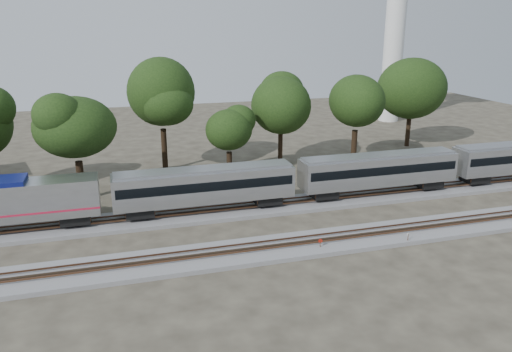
# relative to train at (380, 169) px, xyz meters

# --- Properties ---
(ground) EXTENTS (160.00, 160.00, 0.00)m
(ground) POSITION_rel_train_xyz_m (-14.79, -6.00, -3.36)
(ground) COLOR #383328
(ground) RESTS_ON ground
(track_far) EXTENTS (160.00, 5.00, 0.73)m
(track_far) POSITION_rel_train_xyz_m (-14.79, -0.00, -3.15)
(track_far) COLOR slate
(track_far) RESTS_ON ground
(track_near) EXTENTS (160.00, 5.00, 0.73)m
(track_near) POSITION_rel_train_xyz_m (-14.79, -10.00, -3.15)
(track_near) COLOR slate
(track_near) RESTS_ON ground
(train) EXTENTS (95.75, 3.31, 4.88)m
(train) POSITION_rel_train_xyz_m (0.00, 0.00, 0.00)
(train) COLOR #B8BAC0
(train) RESTS_ON ground
(switch_stand_red) EXTENTS (0.36, 0.08, 1.14)m
(switch_stand_red) POSITION_rel_train_xyz_m (-12.01, -11.21, -2.63)
(switch_stand_red) COLOR #512D19
(switch_stand_red) RESTS_ON ground
(switch_stand_white) EXTENTS (0.34, 0.18, 1.12)m
(switch_stand_white) POSITION_rel_train_xyz_m (-3.87, -12.15, -2.64)
(switch_stand_white) COLOR #512D19
(switch_stand_white) RESTS_ON ground
(switch_lever) EXTENTS (0.57, 0.46, 0.30)m
(switch_lever) POSITION_rel_train_xyz_m (-8.39, -11.92, -3.21)
(switch_lever) COLOR #512D19
(switch_lever) RESTS_ON ground
(tree_2) EXTENTS (8.47, 8.47, 11.95)m
(tree_2) POSITION_rel_train_xyz_m (-32.53, 8.65, 4.96)
(tree_2) COLOR black
(tree_2) RESTS_ON ground
(tree_3) EXTENTS (10.78, 10.78, 15.20)m
(tree_3) POSITION_rel_train_xyz_m (-22.19, 17.81, 7.24)
(tree_3) COLOR black
(tree_3) RESTS_ON ground
(tree_4) EXTENTS (6.34, 6.34, 8.93)m
(tree_4) POSITION_rel_train_xyz_m (-14.56, 12.32, 2.85)
(tree_4) COLOR black
(tree_4) RESTS_ON ground
(tree_5) EXTENTS (8.64, 8.64, 12.18)m
(tree_5) POSITION_rel_train_xyz_m (-6.59, 15.40, 5.12)
(tree_5) COLOR black
(tree_5) RESTS_ON ground
(tree_6) EXTENTS (9.03, 9.03, 12.73)m
(tree_6) POSITION_rel_train_xyz_m (3.89, 13.90, 5.51)
(tree_6) COLOR black
(tree_6) RESTS_ON ground
(tree_7) EXTENTS (9.41, 9.41, 13.26)m
(tree_7) POSITION_rel_train_xyz_m (17.05, 20.89, 5.88)
(tree_7) COLOR black
(tree_7) RESTS_ON ground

